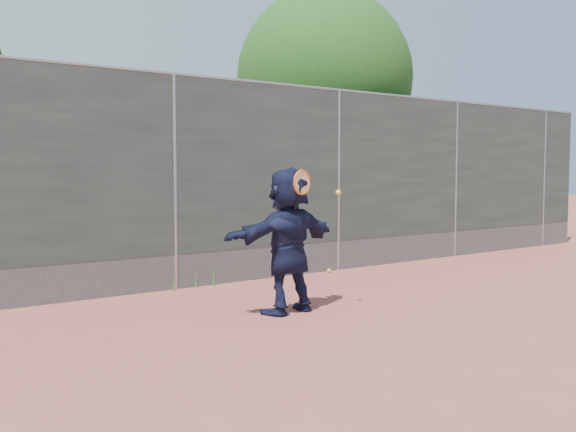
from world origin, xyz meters
TOP-DOWN VIEW (x-y plane):
  - ground at (0.00, 0.00)m, footprint 80.00×80.00m
  - player at (0.39, 1.36)m, footprint 1.62×0.65m
  - ball_ground at (2.68, 3.35)m, footprint 0.07×0.07m
  - fence at (-0.00, 3.50)m, footprint 20.00×0.06m
  - swing_action at (0.49, 1.15)m, footprint 0.67×0.19m
  - tree_right at (4.68, 5.75)m, footprint 3.78×3.60m
  - weed_clump at (0.29, 3.38)m, footprint 0.68×0.07m

SIDE VIEW (x-z plane):
  - ground at x=0.00m, z-range 0.00..0.00m
  - ball_ground at x=2.68m, z-range 0.00..0.07m
  - weed_clump at x=0.29m, z-range -0.02..0.28m
  - player at x=0.39m, z-range 0.00..1.71m
  - swing_action at x=0.49m, z-range 1.25..1.76m
  - fence at x=0.00m, z-range 0.07..3.09m
  - tree_right at x=4.68m, z-range 0.80..6.19m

